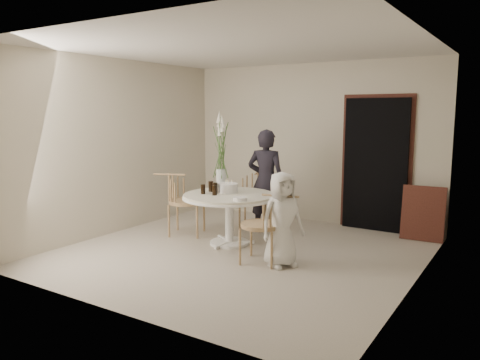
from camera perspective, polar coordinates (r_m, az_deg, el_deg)
The scene contains 18 objects.
ground at distance 6.42m, azimuth 0.09°, elevation -8.79°, with size 4.50×4.50×0.00m, color beige.
room_shell at distance 6.14m, azimuth 0.09°, elevation 5.81°, with size 4.50×4.50×4.50m.
doorway at distance 7.72m, azimuth 16.19°, elevation 1.77°, with size 1.00×0.10×2.10m, color black.
door_trim at distance 7.75m, azimuth 16.29°, elevation 2.24°, with size 1.12×0.03×2.22m, color #5A271F.
table at distance 6.66m, azimuth -1.31°, elevation -2.70°, with size 1.33×1.33×0.73m.
picture_frame at distance 7.41m, azimuth 21.42°, elevation -3.82°, with size 0.61×0.04×0.81m, color #5A271F.
chair_far at distance 7.69m, azimuth 2.01°, elevation -1.40°, with size 0.62×0.64×0.91m.
chair_right at distance 5.83m, azimuth 3.76°, elevation -4.71°, with size 0.59×0.55×0.89m.
chair_left at distance 7.27m, azimuth -7.56°, elevation -1.80°, with size 0.69×0.67×0.95m.
girl at distance 7.31m, azimuth 3.17°, elevation -0.15°, with size 0.59×0.39×1.62m, color black.
boy at distance 5.75m, azimuth 5.14°, elevation -4.81°, with size 0.57×0.37×1.17m, color silver.
birthday_cake at distance 6.74m, azimuth -1.49°, elevation -0.99°, with size 0.28×0.28×0.19m.
cola_tumbler_a at distance 6.66m, azimuth -4.53°, elevation -1.12°, with size 0.06×0.06×0.14m, color black.
cola_tumbler_b at distance 6.55m, azimuth -3.12°, elevation -1.26°, with size 0.07×0.07×0.14m, color black.
cola_tumbler_c at distance 6.84m, azimuth -3.56°, elevation -0.78°, with size 0.07×0.07×0.16m, color black.
cola_tumbler_d at distance 6.67m, azimuth -3.05°, elevation -1.00°, with size 0.07×0.07×0.16m, color black.
plate_stack at distance 6.14m, azimuth 0.02°, elevation -2.34°, with size 0.18×0.18×0.05m, color white.
flower_vase at distance 7.08m, azimuth -2.31°, elevation 3.45°, with size 0.16×0.16×1.18m.
Camera 1 is at (3.27, -5.19, 1.90)m, focal length 35.00 mm.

